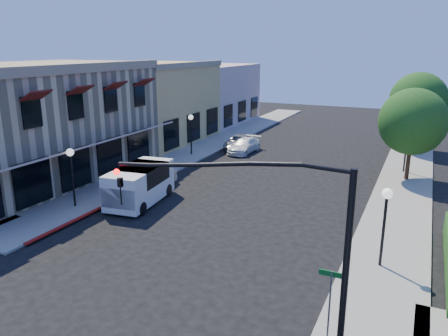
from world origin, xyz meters
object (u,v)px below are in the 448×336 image
at_px(street_tree_b, 418,101).
at_px(street_name_sign, 330,294).
at_px(street_tree_a, 413,122).
at_px(lamppost_right_far, 407,137).
at_px(lamppost_right_near, 386,208).
at_px(lamppost_left_far, 191,124).
at_px(parked_car_d, 239,142).
at_px(signal_mast_arm, 275,222).
at_px(parked_car_c, 244,146).
at_px(lamppost_left_near, 71,163).
at_px(parked_car_b, 156,180).
at_px(parked_car_a, 129,194).
at_px(white_van, 139,183).

distance_m(street_tree_b, street_name_sign, 29.96).
distance_m(street_tree_a, lamppost_right_far, 2.49).
xyz_separation_m(street_tree_a, street_tree_b, (0.00, 10.00, 0.35)).
xyz_separation_m(street_tree_b, lamppost_right_near, (-0.30, -24.00, -1.81)).
distance_m(street_tree_b, lamppost_left_far, 20.06).
relative_size(street_tree_a, parked_car_d, 1.46).
bearing_deg(street_name_sign, signal_mast_arm, -156.80).
height_order(lamppost_right_near, parked_car_c, lamppost_right_near).
bearing_deg(lamppost_left_near, street_tree_a, 38.98).
distance_m(street_tree_b, lamppost_left_near, 29.64).
xyz_separation_m(lamppost_right_near, parked_car_b, (-14.70, 5.00, -2.14)).
relative_size(lamppost_right_near, parked_car_c, 0.82).
bearing_deg(lamppost_left_near, parked_car_a, 42.39).
distance_m(street_tree_b, parked_car_d, 16.19).
relative_size(lamppost_left_near, white_van, 0.68).
bearing_deg(lamppost_right_near, lamppost_right_far, 90.00).
bearing_deg(street_name_sign, parked_car_d, 118.96).
distance_m(street_tree_b, parked_car_c, 15.79).
xyz_separation_m(lamppost_right_far, white_van, (-13.99, -13.74, -1.44)).
relative_size(street_tree_a, white_van, 1.23).
relative_size(lamppost_right_near, parked_car_b, 0.99).
height_order(signal_mast_arm, parked_car_d, signal_mast_arm).
bearing_deg(signal_mast_arm, lamppost_right_far, 83.30).
xyz_separation_m(lamppost_right_far, parked_car_a, (-14.70, -13.90, -2.19)).
relative_size(signal_mast_arm, lamppost_left_far, 2.24).
height_order(parked_car_b, parked_car_c, parked_car_c).
distance_m(street_tree_b, lamppost_right_far, 8.21).
bearing_deg(street_tree_a, street_tree_b, 90.00).
height_order(lamppost_left_near, parked_car_c, lamppost_left_near).
xyz_separation_m(street_tree_b, lamppost_left_near, (-17.30, -24.00, -1.81)).
bearing_deg(parked_car_d, white_van, -95.90).
bearing_deg(white_van, street_tree_b, 56.68).
height_order(lamppost_left_near, lamppost_right_near, same).
bearing_deg(street_name_sign, lamppost_left_far, 128.94).
distance_m(lamppost_right_far, parked_car_b, 18.48).
bearing_deg(street_tree_b, white_van, -123.32).
relative_size(signal_mast_arm, lamppost_right_near, 2.24).
xyz_separation_m(parked_car_a, parked_car_b, (0.00, 2.90, 0.04)).
bearing_deg(street_name_sign, lamppost_left_near, 160.07).
bearing_deg(white_van, parked_car_a, -167.15).
distance_m(street_tree_a, parked_car_a, 19.49).
xyz_separation_m(lamppost_right_near, parked_car_d, (-14.32, 18.26, -2.12)).
relative_size(street_tree_b, white_van, 1.33).
relative_size(white_van, parked_car_c, 1.22).
bearing_deg(parked_car_b, parked_car_c, 82.46).
relative_size(parked_car_a, parked_car_d, 0.73).
bearing_deg(lamppost_left_far, lamppost_right_far, 6.71).
bearing_deg(parked_car_b, lamppost_right_far, 35.93).
bearing_deg(lamppost_left_near, white_van, 36.94).
height_order(street_tree_a, lamppost_right_far, street_tree_a).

